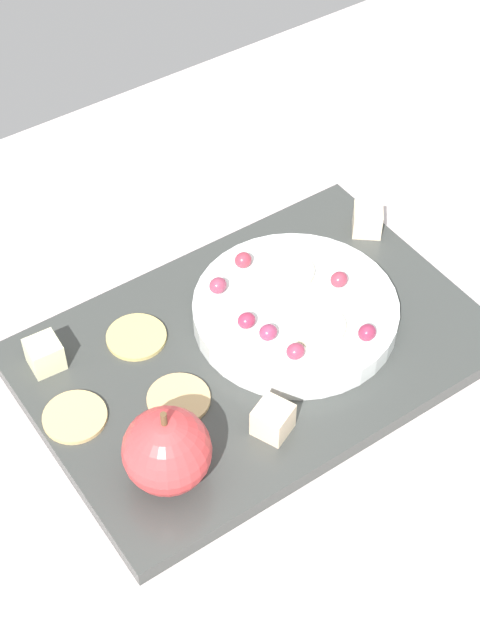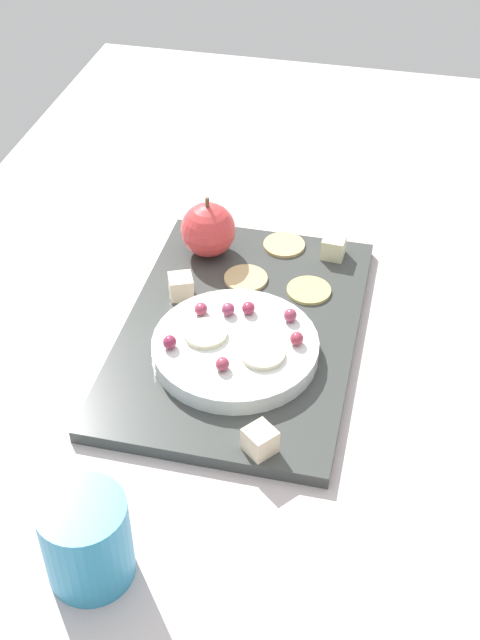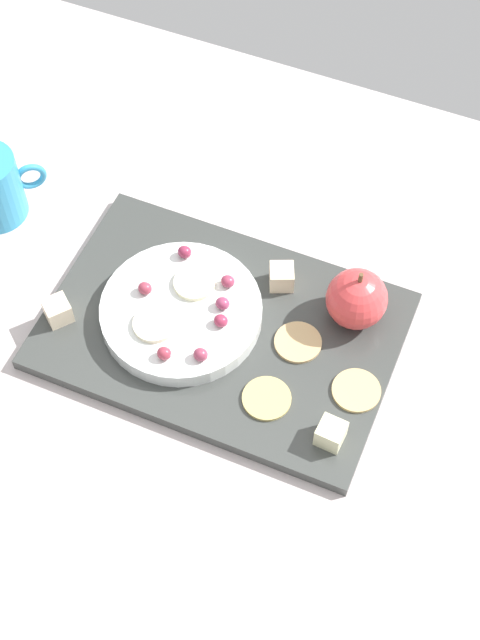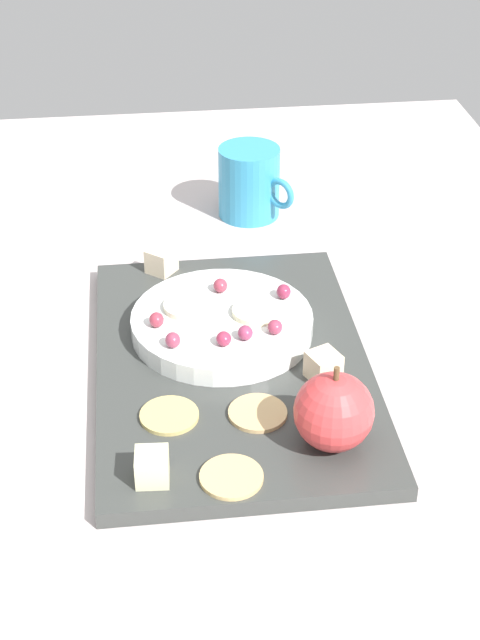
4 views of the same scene
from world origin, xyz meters
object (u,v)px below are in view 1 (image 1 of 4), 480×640
at_px(cheese_cube_2, 368,220).
at_px(grape_5, 243,260).
at_px(cheese_cube_0, 45,354).
at_px(apple_slice_0, 318,326).
at_px(cracker_2, 75,417).
at_px(apple_slice_1, 288,272).
at_px(platter, 255,351).
at_px(cracker_0, 179,400).
at_px(cheese_cube_1, 271,421).
at_px(grape_3, 296,351).
at_px(grape_1, 339,279).
at_px(cracker_1, 136,337).
at_px(apple_whole, 167,451).
at_px(grape_0, 247,320).
at_px(grape_4, 367,332).
at_px(serving_dish, 295,312).
at_px(grape_2, 270,334).
at_px(grape_6, 218,285).

relative_size(cheese_cube_2, grape_5, 1.70).
distance_m(cheese_cube_0, apple_slice_0, 0.24).
height_order(cracker_2, apple_slice_1, apple_slice_1).
height_order(platter, cracker_0, cracker_0).
bearing_deg(cheese_cube_1, grape_3, -143.84).
relative_size(platter, grape_1, 24.23).
relative_size(platter, grape_3, 24.23).
bearing_deg(grape_1, platter, 1.28).
distance_m(cracker_2, apple_slice_1, 0.23).
bearing_deg(grape_3, cheese_cube_1, 36.16).
distance_m(cracker_0, grape_1, 0.18).
relative_size(platter, apple_slice_1, 8.23).
height_order(cheese_cube_0, cracker_1, cheese_cube_0).
bearing_deg(platter, cheese_cube_1, 62.67).
relative_size(grape_5, apple_slice_0, 0.34).
bearing_deg(grape_3, cheese_cube_0, -36.68).
relative_size(apple_whole, cracker_1, 1.30).
height_order(grape_0, grape_1, same).
relative_size(grape_4, apple_slice_1, 0.34).
bearing_deg(platter, grape_0, -69.54).
distance_m(serving_dish, grape_1, 0.05).
xyz_separation_m(cracker_2, apple_slice_1, (-0.23, -0.02, 0.02)).
bearing_deg(cracker_0, apple_whole, 51.76).
xyz_separation_m(cracker_2, grape_2, (-0.17, 0.04, 0.03)).
relative_size(cracker_2, grape_0, 3.30).
relative_size(apple_whole, apple_slice_1, 1.45).
bearing_deg(cheese_cube_1, cracker_2, -39.03).
bearing_deg(grape_0, apple_whole, 31.86).
xyz_separation_m(grape_1, apple_slice_0, (0.05, 0.03, -0.00)).
xyz_separation_m(cracker_0, apple_slice_0, (-0.13, 0.01, 0.02)).
bearing_deg(apple_whole, cheese_cube_2, -156.85).
height_order(apple_whole, grape_2, apple_whole).
height_order(grape_0, grape_6, grape_6).
distance_m(grape_1, grape_3, 0.09).
xyz_separation_m(cheese_cube_0, grape_1, (-0.26, 0.08, 0.01)).
bearing_deg(grape_5, grape_4, 105.46).
relative_size(grape_3, apple_slice_0, 0.34).
height_order(grape_4, apple_slice_0, grape_4).
bearing_deg(cheese_cube_0, apple_slice_0, 151.27).
relative_size(cracker_0, apple_slice_1, 1.12).
xyz_separation_m(cracker_0, grape_2, (-0.09, 0.00, 0.03)).
distance_m(cheese_cube_0, cracker_1, 0.08).
height_order(cracker_2, grape_0, grape_0).
distance_m(cheese_cube_1, grape_1, 0.16).
bearing_deg(cracker_0, grape_0, -164.83).
distance_m(cracker_2, grape_2, 0.18).
bearing_deg(grape_2, grape_6, -86.36).
xyz_separation_m(cheese_cube_1, cracker_1, (0.04, -0.15, -0.01)).
height_order(grape_5, grape_6, same).
bearing_deg(serving_dish, cheese_cube_1, 44.12).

